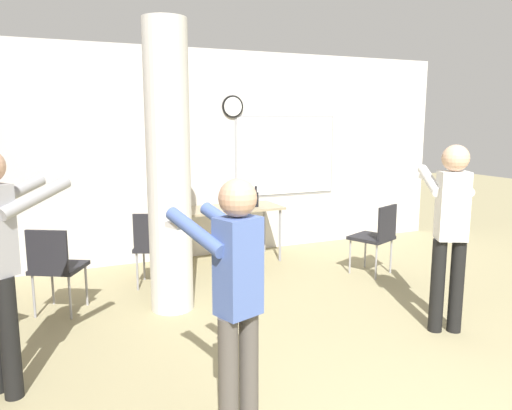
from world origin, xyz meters
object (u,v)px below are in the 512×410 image
(folding_table, at_px, (219,212))
(chair_near_pillar, at_px, (55,264))
(chair_table_left, at_px, (154,243))
(chair_mid_room, at_px, (377,234))
(person_playing_front, at_px, (235,291))
(person_playing_side, at_px, (450,223))
(bottle_on_table, at_px, (256,199))

(folding_table, distance_m, chair_near_pillar, 2.29)
(chair_near_pillar, bearing_deg, chair_table_left, 21.45)
(chair_mid_room, distance_m, person_playing_front, 3.59)
(folding_table, bearing_deg, chair_mid_room, -38.34)
(folding_table, distance_m, person_playing_front, 3.72)
(chair_near_pillar, bearing_deg, person_playing_side, -29.72)
(folding_table, distance_m, chair_mid_room, 2.02)
(folding_table, bearing_deg, bottle_on_table, -10.39)
(chair_table_left, xyz_separation_m, person_playing_side, (2.12, -2.22, 0.47))
(person_playing_front, bearing_deg, chair_mid_room, 39.63)
(chair_table_left, bearing_deg, folding_table, 32.00)
(chair_near_pillar, xyz_separation_m, person_playing_side, (3.17, -1.81, 0.47))
(chair_table_left, distance_m, person_playing_front, 2.94)
(chair_near_pillar, bearing_deg, folding_table, 26.80)
(person_playing_front, bearing_deg, folding_table, 71.76)
(chair_table_left, bearing_deg, bottle_on_table, 19.57)
(chair_table_left, bearing_deg, chair_near_pillar, -158.55)
(bottle_on_table, height_order, chair_table_left, bottle_on_table)
(chair_mid_room, bearing_deg, person_playing_side, -105.91)
(folding_table, xyz_separation_m, chair_near_pillar, (-2.04, -1.03, -0.17))
(chair_mid_room, bearing_deg, person_playing_front, -140.37)
(person_playing_front, bearing_deg, chair_table_left, 86.56)
(bottle_on_table, height_order, chair_mid_room, bottle_on_table)
(folding_table, relative_size, chair_near_pillar, 1.92)
(folding_table, height_order, person_playing_side, person_playing_side)
(folding_table, height_order, chair_table_left, chair_table_left)
(chair_near_pillar, height_order, chair_mid_room, same)
(bottle_on_table, bearing_deg, folding_table, 169.61)
(chair_mid_room, bearing_deg, chair_near_pillar, 176.49)
(bottle_on_table, xyz_separation_m, person_playing_side, (0.64, -2.75, 0.14))
(bottle_on_table, bearing_deg, person_playing_front, -115.72)
(person_playing_side, bearing_deg, folding_table, 111.72)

